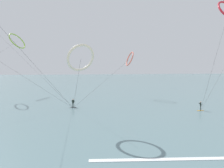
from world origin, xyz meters
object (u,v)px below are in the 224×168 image
at_px(surfer_charcoal, 73,104).
at_px(kite_lime, 17,41).
at_px(surfer_amber, 200,107).
at_px(kite_ivory, 81,58).
at_px(kite_coral, 130,59).

distance_m(surfer_charcoal, kite_lime, 33.16).
xyz_separation_m(surfer_amber, kite_ivory, (-21.13, -5.95, 8.23)).
bearing_deg(kite_coral, kite_ivory, -30.75).
xyz_separation_m(surfer_charcoal, kite_coral, (14.29, 11.69, 9.25)).
height_order(kite_ivory, kite_lime, kite_lime).
relative_size(surfer_charcoal, kite_coral, 0.11).
distance_m(kite_coral, kite_lime, 34.22).
distance_m(surfer_amber, kite_coral, 22.03).
xyz_separation_m(surfer_charcoal, kite_ivory, (1.56, -12.40, 8.23)).
relative_size(surfer_amber, kite_ivory, 0.12).
bearing_deg(kite_coral, surfer_charcoal, -53.62).
bearing_deg(kite_lime, kite_ivory, -128.59).
height_order(surfer_amber, kite_coral, kite_coral).
distance_m(surfer_amber, surfer_charcoal, 23.59).
bearing_deg(kite_ivory, kite_lime, -88.57).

